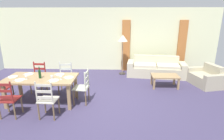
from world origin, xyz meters
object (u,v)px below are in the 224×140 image
at_px(dining_chair_near_left, 8,99).
at_px(wine_glass_near_left, 26,75).
at_px(dining_chair_far_right, 65,78).
at_px(coffee_table, 165,77).
at_px(dining_chair_near_right, 47,100).
at_px(wine_glass_near_right, 61,75).
at_px(armchair_upholstered, 207,78).
at_px(standing_lamp, 123,41).
at_px(coffee_cup_primary, 52,77).
at_px(dining_chair_head_west, 1,86).
at_px(couch, 156,69).
at_px(dining_chair_head_east, 83,87).
at_px(wine_bottle, 40,74).
at_px(dining_chair_far_left, 39,77).
at_px(dining_table, 41,80).

distance_m(dining_chair_near_left, wine_glass_near_left, 0.76).
relative_size(dining_chair_far_right, coffee_table, 1.07).
height_order(dining_chair_near_right, coffee_table, dining_chair_near_right).
relative_size(dining_chair_near_left, coffee_table, 1.07).
height_order(dining_chair_near_left, wine_glass_near_right, dining_chair_near_left).
xyz_separation_m(wine_glass_near_left, coffee_table, (4.04, 1.47, -0.51)).
distance_m(coffee_table, armchair_upholstered, 1.56).
height_order(dining_chair_near_left, wine_glass_near_left, dining_chair_near_left).
bearing_deg(standing_lamp, coffee_cup_primary, -124.79).
bearing_deg(dining_chair_far_right, dining_chair_head_west, -154.48).
bearing_deg(dining_chair_far_right, dining_chair_near_left, -120.66).
distance_m(wine_glass_near_left, couch, 4.82).
bearing_deg(dining_chair_head_east, armchair_upholstered, 20.68).
bearing_deg(dining_chair_near_right, wine_bottle, 121.08).
height_order(wine_bottle, wine_glass_near_right, wine_bottle).
height_order(dining_chair_near_right, dining_chair_head_east, same).
height_order(wine_bottle, wine_glass_near_left, wine_bottle).
bearing_deg(wine_bottle, coffee_cup_primary, -5.40).
distance_m(wine_bottle, coffee_cup_primary, 0.34).
bearing_deg(dining_chair_head_west, coffee_table, 15.11).
xyz_separation_m(dining_chair_near_right, dining_chair_far_left, (-0.88, 1.58, 0.00)).
relative_size(dining_chair_head_west, couch, 0.41).
height_order(dining_table, armchair_upholstered, dining_table).
distance_m(dining_table, wine_bottle, 0.21).
relative_size(dining_chair_near_left, dining_chair_near_right, 1.00).
bearing_deg(armchair_upholstered, coffee_table, -170.18).
distance_m(wine_glass_near_left, coffee_table, 4.33).
xyz_separation_m(dining_table, dining_chair_far_left, (-0.43, 0.78, -0.19)).
relative_size(dining_chair_head_east, couch, 0.41).
bearing_deg(wine_glass_near_left, standing_lamp, 47.77).
distance_m(dining_chair_head_west, standing_lamp, 4.50).
distance_m(dining_chair_head_east, wine_bottle, 1.20).
bearing_deg(coffee_table, standing_lamp, 135.62).
xyz_separation_m(dining_chair_head_west, standing_lamp, (3.46, 2.72, 0.93)).
distance_m(dining_chair_far_left, dining_chair_head_east, 1.74).
bearing_deg(coffee_table, wine_glass_near_left, -159.98).
distance_m(dining_chair_near_right, wine_glass_near_right, 0.78).
height_order(dining_chair_near_right, couch, dining_chair_near_right).
relative_size(dining_table, dining_chair_near_left, 1.98).
bearing_deg(couch, standing_lamp, 172.24).
height_order(coffee_cup_primary, coffee_table, coffee_cup_primary).
xyz_separation_m(dining_chair_far_right, couch, (3.20, 1.76, -0.19)).
xyz_separation_m(wine_glass_near_left, standing_lamp, (2.61, 2.87, 0.55)).
bearing_deg(wine_glass_near_left, dining_chair_head_west, 169.94).
relative_size(dining_chair_near_right, standing_lamp, 0.59).
xyz_separation_m(wine_bottle, armchair_upholstered, (5.24, 1.63, -0.62)).
distance_m(dining_chair_near_right, coffee_cup_primary, 0.79).
relative_size(coffee_table, armchair_upholstered, 0.69).
bearing_deg(dining_chair_near_right, dining_table, 119.60).
bearing_deg(dining_chair_far_right, coffee_table, 9.52).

